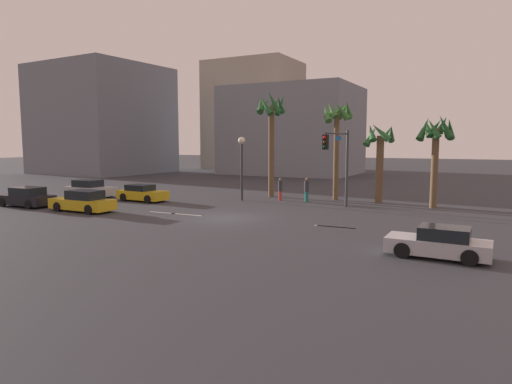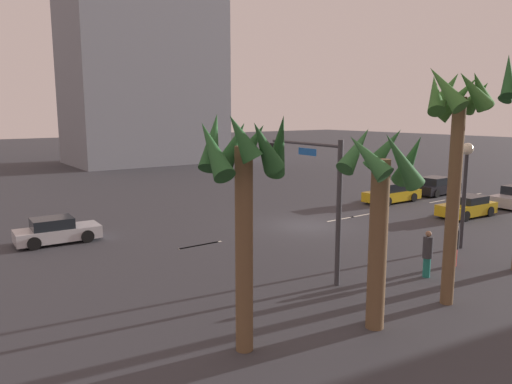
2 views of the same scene
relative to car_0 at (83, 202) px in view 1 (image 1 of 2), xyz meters
name	(u,v)px [view 1 (image 1 of 2)]	position (x,y,z in m)	size (l,w,h in m)	color
ground_plane	(225,218)	(9.97, 1.82, -0.66)	(220.00, 220.00, 0.00)	#333338
lane_stripe_0	(26,201)	(-8.03, 1.82, -0.65)	(2.02, 0.14, 0.01)	silver
lane_stripe_1	(72,205)	(-3.03, 1.82, -0.65)	(1.92, 0.14, 0.01)	silver
lane_stripe_2	(162,213)	(5.21, 1.82, -0.65)	(2.05, 0.14, 0.01)	silver
lane_stripe_3	(186,215)	(7.11, 1.82, -0.65)	(2.30, 0.14, 0.01)	silver
lane_stripe_4	(335,227)	(16.98, 1.82, -0.65)	(2.41, 0.14, 0.01)	silver
lane_stripe_5	(336,227)	(17.05, 1.82, -0.65)	(2.20, 0.14, 0.01)	silver
car_0	(83,202)	(0.00, 0.00, 0.00)	(4.66, 1.87, 1.45)	gold
car_1	(142,193)	(0.13, 5.94, -0.05)	(4.17, 1.99, 1.31)	gold
car_2	(26,198)	(-5.59, -0.03, -0.01)	(4.35, 1.99, 1.42)	black
car_3	(90,189)	(-5.76, 6.24, 0.00)	(4.45, 1.99, 1.45)	#B7B7BC
car_4	(439,243)	(22.57, -2.83, -0.06)	(4.09, 1.94, 1.30)	#B7B7BC
traffic_signal	(339,156)	(15.48, 8.12, 3.10)	(0.60, 4.71, 5.51)	#38383D
streetlamp	(242,155)	(7.11, 9.73, 2.98)	(0.56, 0.56, 5.08)	#2D2D33
pedestrian_0	(307,189)	(12.07, 11.24, 0.33)	(0.53, 0.53, 1.89)	#1E7266
pedestrian_1	(280,189)	(9.90, 11.08, 0.30)	(0.50, 0.50, 1.81)	#BF3833
palm_tree_0	(380,147)	(17.29, 13.09, 3.61)	(2.56, 2.55, 6.20)	brown
palm_tree_1	(436,139)	(21.36, 11.83, 4.22)	(2.66, 2.48, 6.61)	brown
palm_tree_2	(271,120)	(8.26, 12.93, 5.83)	(2.70, 2.82, 8.92)	brown
palm_tree_3	(337,124)	(13.87, 13.21, 5.43)	(2.63, 2.46, 8.08)	brown
building_0	(293,131)	(-0.20, 40.44, 5.62)	(18.23, 14.20, 12.57)	gray
building_1	(254,116)	(-11.20, 50.13, 8.59)	(14.90, 11.79, 18.51)	#9E9384
building_2	(103,120)	(-26.89, 29.86, 7.25)	(16.50, 15.55, 15.82)	slate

